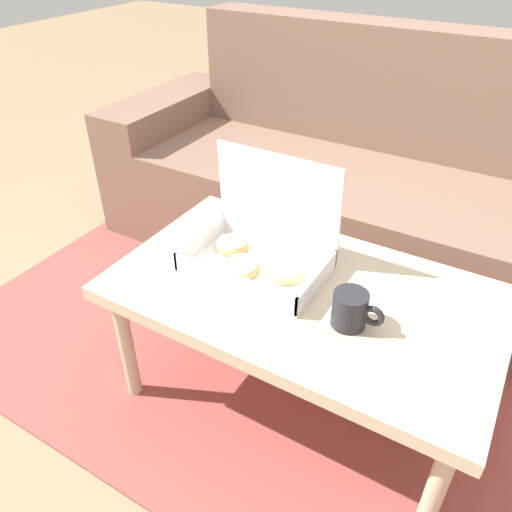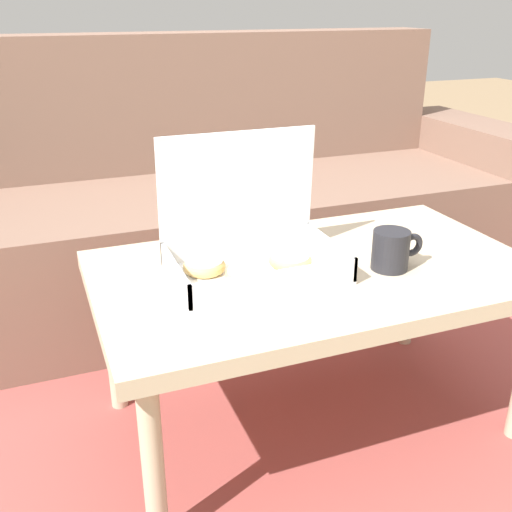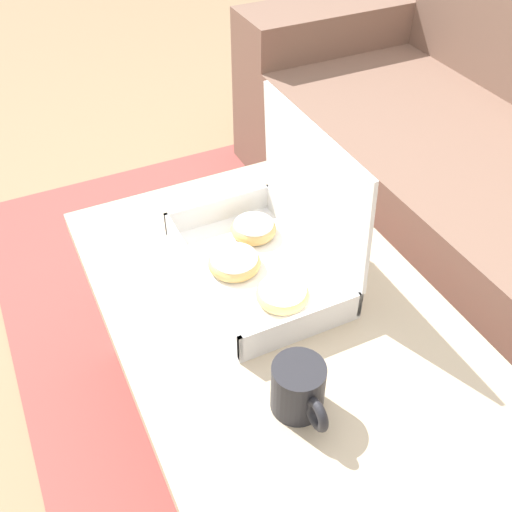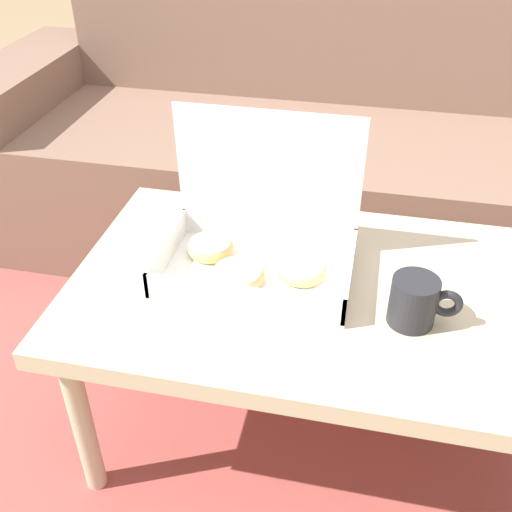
{
  "view_description": "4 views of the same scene",
  "coord_description": "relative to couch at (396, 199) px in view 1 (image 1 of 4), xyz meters",
  "views": [
    {
      "loc": [
        0.43,
        -1.06,
        1.3
      ],
      "look_at": [
        -0.15,
        -0.08,
        0.5
      ],
      "focal_mm": 35.0,
      "sensor_mm": 36.0,
      "label": 1
    },
    {
      "loc": [
        -0.6,
        -1.24,
        1.03
      ],
      "look_at": [
        -0.15,
        -0.08,
        0.5
      ],
      "focal_mm": 42.0,
      "sensor_mm": 36.0,
      "label": 2
    },
    {
      "loc": [
        0.64,
        -0.46,
        1.28
      ],
      "look_at": [
        -0.15,
        -0.08,
        0.5
      ],
      "focal_mm": 42.0,
      "sensor_mm": 36.0,
      "label": 3
    },
    {
      "loc": [
        0.05,
        -1.03,
        1.2
      ],
      "look_at": [
        -0.15,
        -0.08,
        0.5
      ],
      "focal_mm": 42.0,
      "sensor_mm": 36.0,
      "label": 4
    }
  ],
  "objects": [
    {
      "name": "ground_plane",
      "position": [
        0.0,
        -0.79,
        -0.32
      ],
      "size": [
        12.0,
        12.0,
        0.0
      ],
      "primitive_type": "plane",
      "color": "#937756"
    },
    {
      "name": "area_rug",
      "position": [
        0.0,
        -0.49,
        -0.31
      ],
      "size": [
        2.62,
        1.82,
        0.01
      ],
      "primitive_type": "cube",
      "color": "#994742",
      "rests_on": "ground_plane"
    },
    {
      "name": "couch",
      "position": [
        0.0,
        0.0,
        0.0
      ],
      "size": [
        2.5,
        0.78,
        0.93
      ],
      "color": "#7A5B4C",
      "rests_on": "ground_plane"
    },
    {
      "name": "pastry_box",
      "position": [
        -0.16,
        -0.84,
        0.2
      ],
      "size": [
        0.38,
        0.25,
        0.31
      ],
      "color": "white",
      "rests_on": "coffee_table"
    },
    {
      "name": "coffee_table",
      "position": [
        0.0,
        -0.88,
        0.09
      ],
      "size": [
        1.04,
        0.61,
        0.45
      ],
      "color": "#C6B293",
      "rests_on": "ground_plane"
    },
    {
      "name": "coffee_mug",
      "position": [
        0.16,
        -0.95,
        0.18
      ],
      "size": [
        0.13,
        0.09,
        0.09
      ],
      "color": "#232328",
      "rests_on": "coffee_table"
    }
  ]
}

